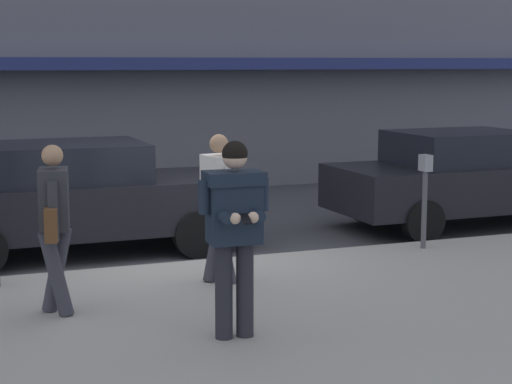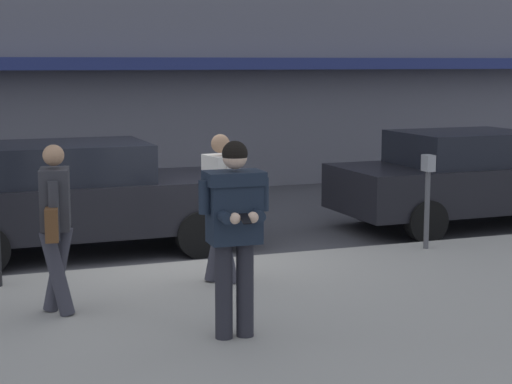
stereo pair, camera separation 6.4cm
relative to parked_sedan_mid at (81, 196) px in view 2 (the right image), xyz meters
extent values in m
plane|color=#3D3D42|center=(1.05, -1.37, -0.79)|extent=(80.00, 80.00, 0.00)
cube|color=#99968E|center=(2.05, -4.22, -0.72)|extent=(32.00, 5.30, 0.14)
cube|color=silver|center=(2.05, -1.32, -0.79)|extent=(28.00, 0.12, 0.01)
cube|color=navy|center=(2.05, 4.78, 1.81)|extent=(26.60, 0.70, 0.24)
cube|color=black|center=(0.04, 0.00, -0.12)|extent=(4.52, 1.86, 0.70)
cube|color=black|center=(-0.14, 0.00, 0.49)|extent=(2.09, 1.66, 0.52)
cylinder|color=black|center=(1.43, 0.87, -0.47)|extent=(0.64, 0.23, 0.64)
cylinder|color=black|center=(1.44, -0.84, -0.47)|extent=(0.64, 0.23, 0.64)
cube|color=black|center=(6.22, -0.20, -0.12)|extent=(4.54, 1.91, 0.70)
cube|color=black|center=(6.04, -0.20, 0.49)|extent=(2.10, 1.68, 0.52)
cylinder|color=black|center=(7.59, 0.69, -0.47)|extent=(0.64, 0.23, 0.64)
cylinder|color=black|center=(4.80, 0.63, -0.47)|extent=(0.64, 0.23, 0.64)
cylinder|color=black|center=(4.84, -1.08, -0.47)|extent=(0.64, 0.23, 0.64)
cylinder|color=#23232B|center=(0.77, -4.65, -0.21)|extent=(0.16, 0.16, 0.88)
cylinder|color=#23232B|center=(0.57, -4.64, -0.21)|extent=(0.16, 0.16, 0.88)
cube|color=#192333|center=(0.67, -4.65, 0.55)|extent=(0.47, 0.32, 0.64)
cube|color=#192333|center=(0.67, -4.65, 0.82)|extent=(0.53, 0.36, 0.12)
cylinder|color=#192333|center=(0.94, -4.66, 0.66)|extent=(0.11, 0.11, 0.30)
cylinder|color=#192333|center=(0.81, -4.81, 0.51)|extent=(0.11, 0.30, 0.10)
sphere|color=beige|center=(0.74, -4.95, 0.51)|extent=(0.10, 0.10, 0.10)
cylinder|color=#192333|center=(0.40, -4.64, 0.66)|extent=(0.11, 0.11, 0.30)
cylinder|color=#192333|center=(0.52, -4.80, 0.51)|extent=(0.11, 0.30, 0.10)
sphere|color=beige|center=(0.58, -4.95, 0.51)|extent=(0.10, 0.10, 0.10)
cube|color=black|center=(0.66, -4.99, 0.51)|extent=(0.08, 0.14, 0.07)
sphere|color=beige|center=(0.67, -4.68, 1.01)|extent=(0.22, 0.22, 0.22)
sphere|color=black|center=(0.67, -4.68, 1.04)|extent=(0.23, 0.23, 0.23)
cylinder|color=#33333D|center=(1.14, -2.64, -0.22)|extent=(0.34, 0.20, 0.87)
cylinder|color=#33333D|center=(1.17, -2.82, -0.22)|extent=(0.34, 0.20, 0.87)
cube|color=silver|center=(1.16, -2.73, 0.51)|extent=(0.34, 0.46, 0.60)
cylinder|color=silver|center=(1.12, -2.48, 0.43)|extent=(0.10, 0.10, 0.58)
cylinder|color=silver|center=(1.19, -2.98, 0.43)|extent=(0.10, 0.10, 0.58)
sphere|color=tan|center=(1.16, -2.73, 0.94)|extent=(0.21, 0.21, 0.21)
cylinder|color=#33333D|center=(-0.73, -3.24, -0.22)|extent=(0.35, 0.20, 0.87)
cylinder|color=#33333D|center=(-0.76, -3.41, -0.22)|extent=(0.35, 0.20, 0.87)
cube|color=#2D2D33|center=(-0.74, -3.33, 0.51)|extent=(0.35, 0.46, 0.60)
cylinder|color=#2D2D33|center=(-0.70, -3.08, 0.43)|extent=(0.10, 0.10, 0.58)
cylinder|color=#2D2D33|center=(-0.79, -3.57, 0.43)|extent=(0.10, 0.10, 0.58)
sphere|color=tan|center=(-0.74, -3.33, 0.94)|extent=(0.21, 0.21, 0.21)
cube|color=brown|center=(-0.81, -3.62, 0.31)|extent=(0.16, 0.26, 0.32)
cylinder|color=#4C4C51|center=(4.30, -1.97, -0.13)|extent=(0.07, 0.07, 1.05)
cube|color=gray|center=(4.30, -1.97, 0.51)|extent=(0.12, 0.18, 0.22)
camera|label=1|loc=(-1.79, -11.77, 1.84)|focal=60.00mm
camera|label=2|loc=(-1.73, -11.79, 1.84)|focal=60.00mm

